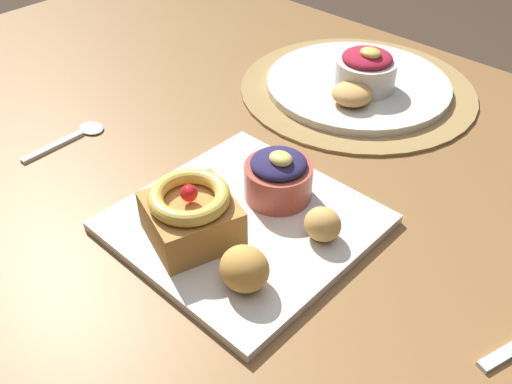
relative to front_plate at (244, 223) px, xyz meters
name	(u,v)px	position (x,y,z in m)	size (l,w,h in m)	color
dining_table	(276,238)	(-0.01, 0.08, -0.09)	(1.59, 1.01, 0.73)	brown
woven_placemat	(357,89)	(-0.09, 0.36, 0.00)	(0.37, 0.37, 0.01)	#997A47
front_plate	(244,223)	(0.00, 0.00, 0.00)	(0.26, 0.26, 0.01)	silver
cake_slice	(191,214)	(-0.02, -0.06, 0.04)	(0.11, 0.11, 0.07)	#B77F3D
berry_ramekin	(278,176)	(0.00, 0.06, 0.03)	(0.08, 0.08, 0.07)	#B24C3D
fritter_front	(323,224)	(0.08, 0.04, 0.02)	(0.04, 0.04, 0.04)	tan
fritter_middle	(244,269)	(0.07, -0.07, 0.03)	(0.05, 0.05, 0.05)	gold
back_plate	(358,84)	(-0.09, 0.36, 0.01)	(0.29, 0.29, 0.01)	silver
back_ramekin	(366,70)	(-0.07, 0.34, 0.04)	(0.09, 0.09, 0.07)	silver
back_pastry	(352,94)	(-0.06, 0.29, 0.03)	(0.06, 0.06, 0.03)	tan
spoon	(75,136)	(-0.30, -0.03, 0.00)	(0.04, 0.13, 0.00)	silver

